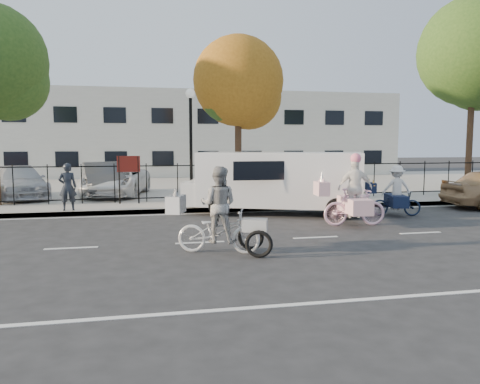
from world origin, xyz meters
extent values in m
plane|color=#333334|center=(0.00, 0.00, 0.00)|extent=(120.00, 120.00, 0.00)
cube|color=#A8A399|center=(0.00, 5.05, 0.07)|extent=(60.00, 0.10, 0.15)
cube|color=#A8A399|center=(0.00, 6.10, 0.07)|extent=(60.00, 2.20, 0.15)
cube|color=#A8A399|center=(0.00, 15.00, 0.07)|extent=(60.00, 15.60, 0.15)
cube|color=silver|center=(0.00, 25.00, 3.00)|extent=(34.00, 10.00, 6.00)
cylinder|color=black|center=(0.50, 6.80, 2.15)|extent=(0.12, 0.12, 4.00)
sphere|color=white|center=(0.50, 6.80, 4.30)|extent=(0.36, 0.36, 0.36)
cylinder|color=black|center=(-2.20, 6.80, 1.05)|extent=(0.06, 0.06, 1.80)
cylinder|color=black|center=(-1.50, 6.80, 1.05)|extent=(0.06, 0.06, 1.80)
cube|color=#59140F|center=(-1.85, 6.80, 1.65)|extent=(0.85, 0.04, 0.60)
imported|color=white|center=(0.28, -1.13, 0.48)|extent=(1.95, 1.22, 0.97)
imported|color=white|center=(0.28, -1.13, 1.08)|extent=(0.99, 0.88, 1.69)
cube|color=white|center=(-0.63, -0.81, 1.07)|extent=(0.50, 0.66, 0.39)
cone|color=white|center=(-0.63, -0.68, 1.33)|extent=(0.15, 0.15, 0.19)
cone|color=white|center=(-0.63, -0.93, 1.33)|extent=(0.15, 0.15, 0.19)
torus|color=black|center=(1.04, -1.78, 0.30)|extent=(0.59, 0.28, 0.60)
torus|color=black|center=(1.04, -1.03, 0.30)|extent=(0.59, 0.28, 0.60)
cube|color=white|center=(1.04, -1.40, 0.64)|extent=(0.63, 0.53, 0.27)
imported|color=#FFC2DC|center=(4.75, 1.43, 0.56)|extent=(1.90, 0.70, 1.11)
imported|color=white|center=(4.75, 1.43, 1.12)|extent=(1.07, 0.53, 1.76)
cube|color=beige|center=(3.75, 1.52, 1.11)|extent=(0.39, 0.64, 0.40)
cone|color=white|center=(3.75, 1.52, 1.47)|extent=(0.13, 0.13, 0.36)
cube|color=beige|center=(4.75, 1.43, 0.61)|extent=(0.75, 1.50, 0.45)
sphere|color=pink|center=(4.75, 1.43, 1.98)|extent=(0.31, 0.31, 0.31)
imported|color=black|center=(6.95, 2.90, 0.42)|extent=(1.71, 0.96, 0.85)
imported|color=white|center=(6.95, 2.90, 0.95)|extent=(1.07, 0.78, 1.48)
cube|color=#101935|center=(6.13, 3.11, 0.94)|extent=(0.41, 0.57, 0.34)
cone|color=gold|center=(6.13, 3.28, 1.13)|extent=(0.11, 0.22, 0.30)
cone|color=gold|center=(6.13, 2.94, 1.13)|extent=(0.11, 0.22, 0.30)
cube|color=#101935|center=(6.95, 2.90, 0.52)|extent=(0.81, 1.32, 0.38)
cube|color=white|center=(3.24, 4.10, 1.21)|extent=(5.79, 3.89, 1.81)
cube|color=white|center=(0.27, 4.10, 0.70)|extent=(1.20, 2.01, 0.81)
cylinder|color=black|center=(1.33, 3.22, 0.35)|extent=(0.75, 0.51, 0.70)
cylinder|color=black|center=(1.33, 4.99, 0.35)|extent=(0.75, 0.51, 0.70)
cylinder|color=black|center=(5.15, 3.22, 0.35)|extent=(0.75, 0.51, 0.70)
cylinder|color=black|center=(5.15, 4.99, 0.35)|extent=(0.75, 0.51, 0.70)
imported|color=black|center=(-3.84, 5.40, 0.95)|extent=(0.64, 0.47, 1.61)
imported|color=#B3B6BC|center=(-6.33, 9.55, 0.80)|extent=(3.31, 4.86, 1.31)
imported|color=white|center=(-2.46, 9.78, 0.83)|extent=(3.12, 5.22, 1.36)
imported|color=#4A4D52|center=(-3.04, 9.82, 0.88)|extent=(2.27, 4.61, 1.45)
imported|color=#93969A|center=(3.61, 11.21, 0.87)|extent=(2.77, 4.54, 1.44)
sphere|color=#385B1E|center=(-6.14, 7.64, 4.73)|extent=(2.97, 2.97, 2.97)
cylinder|color=#442D1D|center=(2.61, 8.05, 2.18)|extent=(0.28, 0.28, 4.36)
sphere|color=#9F6219|center=(2.61, 8.05, 4.98)|extent=(3.74, 3.74, 3.74)
sphere|color=#9F6219|center=(3.11, 8.25, 4.36)|extent=(2.74, 2.74, 2.74)
cylinder|color=#442D1D|center=(13.14, 7.41, 2.83)|extent=(0.28, 0.28, 5.65)
sphere|color=#385B1E|center=(13.14, 7.41, 6.46)|extent=(4.84, 4.84, 4.84)
sphere|color=#385B1E|center=(13.64, 7.61, 5.65)|extent=(3.55, 3.55, 3.55)
camera|label=1|loc=(-1.34, -11.21, 2.43)|focal=35.00mm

